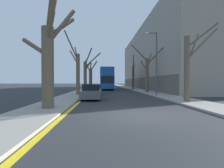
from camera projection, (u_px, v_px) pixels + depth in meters
The scene contains 16 objects.
ground_plane at pixel (138, 115), 8.62m from camera, with size 300.00×300.00×0.00m, color #2B2D30.
sidewalk_left at pixel (92, 86), 58.26m from camera, with size 2.73×120.00×0.12m, color gray.
sidewalk_right at pixel (123, 86), 58.82m from camera, with size 2.73×120.00×0.12m, color gray.
building_facade_right at pixel (158, 60), 42.01m from camera, with size 10.08×46.61×13.66m.
kerb_line_stripe at pixel (97, 87), 58.34m from camera, with size 0.24×120.00×0.01m, color yellow.
street_tree_left_0 at pixel (49, 58), 10.14m from camera, with size 3.19×4.25×6.75m.
street_tree_left_1 at pixel (77, 70), 20.85m from camera, with size 1.67×3.31×7.46m.
street_tree_left_2 at pixel (86, 73), 31.03m from camera, with size 3.13×3.78×7.25m.
street_tree_left_3 at pixel (91, 77), 42.56m from camera, with size 3.23×2.65×6.83m.
street_tree_right_0 at pixel (189, 65), 13.57m from camera, with size 2.43×2.11×5.92m.
street_tree_right_1 at pixel (147, 72), 25.59m from camera, with size 4.43×4.21×7.12m.
street_tree_right_2 at pixel (133, 76), 37.02m from camera, with size 0.66×2.32×7.15m.
double_decker_bus at pixel (107, 78), 36.92m from camera, with size 2.61×11.66×4.36m.
parked_car_0 at pixel (91, 92), 16.45m from camera, with size 1.74×4.33×1.43m.
parked_car_1 at pixel (95, 89), 23.17m from camera, with size 1.77×4.17×1.29m.
lamp_post at pixel (155, 60), 19.37m from camera, with size 1.40×0.20×7.20m.
Camera 1 is at (-1.75, -8.52, 1.66)m, focal length 28.00 mm.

